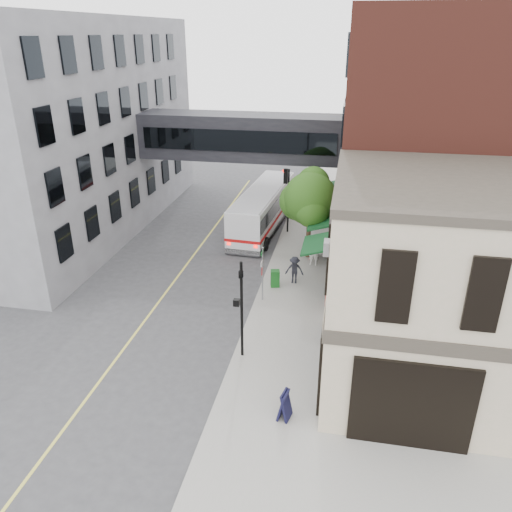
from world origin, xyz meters
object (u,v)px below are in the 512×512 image
at_px(bus, 263,207).
at_px(pedestrian_b, 315,249).
at_px(pedestrian_a, 314,251).
at_px(sandwich_board, 285,405).
at_px(newspaper_box, 275,278).
at_px(pedestrian_c, 294,270).

xyz_separation_m(bus, pedestrian_b, (4.15, -5.17, -0.69)).
bearing_deg(pedestrian_a, sandwich_board, -82.07).
height_order(newspaper_box, sandwich_board, sandwich_board).
distance_m(bus, newspaper_box, 9.41).
distance_m(bus, sandwich_board, 19.71).
height_order(bus, pedestrian_b, bus).
relative_size(bus, sandwich_board, 9.52).
distance_m(bus, pedestrian_c, 9.09).
height_order(pedestrian_b, pedestrian_c, pedestrian_c).
bearing_deg(sandwich_board, pedestrian_a, 102.94).
bearing_deg(pedestrian_c, pedestrian_b, 74.01).
bearing_deg(pedestrian_a, pedestrian_b, 98.30).
bearing_deg(pedestrian_b, bus, 122.50).
distance_m(newspaper_box, sandwich_board, 10.34).
bearing_deg(pedestrian_b, pedestrian_c, -110.95).
xyz_separation_m(bus, sandwich_board, (4.23, -19.23, -0.89)).
relative_size(pedestrian_a, newspaper_box, 1.90).
xyz_separation_m(pedestrian_a, pedestrian_b, (-0.01, 0.68, -0.14)).
bearing_deg(pedestrian_a, pedestrian_c, -100.88).
relative_size(pedestrian_b, newspaper_box, 1.60).
xyz_separation_m(bus, newspaper_box, (2.30, -9.08, -0.97)).
relative_size(bus, pedestrian_a, 5.92).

